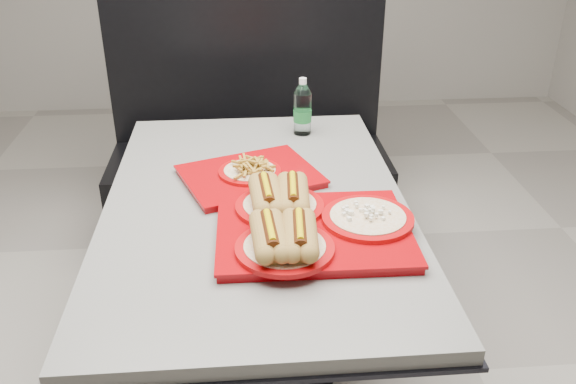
{
  "coord_description": "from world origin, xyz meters",
  "views": [
    {
      "loc": [
        -0.04,
        -1.63,
        1.62
      ],
      "look_at": [
        0.09,
        -0.11,
        0.83
      ],
      "focal_mm": 38.0,
      "sensor_mm": 36.0,
      "label": 1
    }
  ],
  "objects": [
    {
      "name": "diner_table",
      "position": [
        0.0,
        0.0,
        0.58
      ],
      "size": [
        0.92,
        1.42,
        0.75
      ],
      "color": "black",
      "rests_on": "ground"
    },
    {
      "name": "water_bottle",
      "position": [
        0.2,
        0.52,
        0.84
      ],
      "size": [
        0.07,
        0.07,
        0.22
      ],
      "rotation": [
        0.0,
        0.0,
        0.17
      ],
      "color": "silver",
      "rests_on": "diner_table"
    },
    {
      "name": "booth_bench",
      "position": [
        0.0,
        1.09,
        0.4
      ],
      "size": [
        1.3,
        0.57,
        1.35
      ],
      "color": "black",
      "rests_on": "ground"
    },
    {
      "name": "tray_near",
      "position": [
        0.13,
        -0.22,
        0.79
      ],
      "size": [
        0.54,
        0.47,
        0.11
      ],
      "rotation": [
        0.0,
        0.0,
        -0.01
      ],
      "color": "#980409",
      "rests_on": "diner_table"
    },
    {
      "name": "ground",
      "position": [
        0.0,
        0.0,
        0.0
      ],
      "size": [
        6.0,
        6.0,
        0.0
      ],
      "primitive_type": "plane",
      "color": "#A29C91",
      "rests_on": "ground"
    },
    {
      "name": "tray_far",
      "position": [
        -0.01,
        0.14,
        0.77
      ],
      "size": [
        0.5,
        0.45,
        0.08
      ],
      "rotation": [
        0.0,
        0.0,
        0.35
      ],
      "color": "#980409",
      "rests_on": "diner_table"
    }
  ]
}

